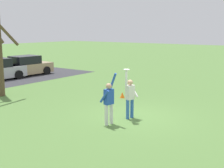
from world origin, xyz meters
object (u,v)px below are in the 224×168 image
person_catcher (130,96)px  parked_car_tan (26,66)px  frisbee_disc (126,70)px  field_cone_orange (122,95)px  person_defender (109,100)px

person_catcher → parked_car_tan: bearing=-99.3°
frisbee_disc → parked_car_tan: frisbee_disc is taller
frisbee_disc → field_cone_orange: size_ratio=0.85×
field_cone_orange → parked_car_tan: bearing=79.0°
person_defender → frisbee_disc: (0.94, -0.19, 1.11)m
person_catcher → frisbee_disc: (-0.22, 0.05, 1.11)m
person_catcher → person_defender: 1.18m
parked_car_tan → field_cone_orange: 11.00m
person_defender → parked_car_tan: bearing=76.0°
person_defender → field_cone_orange: (4.06, 2.08, -0.82)m
person_catcher → person_defender: bearing=0.0°
parked_car_tan → field_cone_orange: (-2.09, -10.78, -0.57)m
person_catcher → parked_car_tan: 14.03m
person_catcher → frisbee_disc: size_ratio=7.65×
person_catcher → field_cone_orange: (2.90, 2.32, -0.82)m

